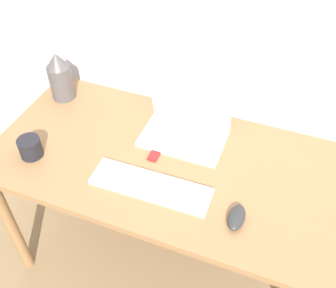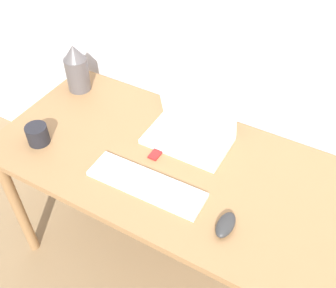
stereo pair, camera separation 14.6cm
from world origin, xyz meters
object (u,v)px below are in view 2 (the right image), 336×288
object	(u,v)px
keyboard	(146,184)
mug	(38,134)
mp3_player	(155,154)
vase	(76,68)
mouse	(226,225)
laptop	(191,129)

from	to	relation	value
keyboard	mug	world-z (taller)	mug
mp3_player	mug	size ratio (longest dim) A/B	0.64
vase	mp3_player	size ratio (longest dim) A/B	4.06
mouse	mp3_player	bearing A→B (deg)	154.84
vase	mug	bearing A→B (deg)	-77.02
keyboard	mouse	bearing A→B (deg)	-4.56
laptop	keyboard	distance (m)	0.31
laptop	vase	world-z (taller)	same
laptop	vase	size ratio (longest dim) A/B	1.47
mp3_player	mug	bearing A→B (deg)	-159.94
laptop	keyboard	bearing A→B (deg)	-94.51
mouse	mug	world-z (taller)	mug
laptop	mug	distance (m)	0.62
laptop	mug	xyz separation A→B (m)	(-0.53, -0.32, -0.01)
vase	laptop	bearing A→B (deg)	-4.51
laptop	vase	xyz separation A→B (m)	(-0.61, 0.05, 0.06)
laptop	mp3_player	bearing A→B (deg)	-115.25
keyboard	mouse	distance (m)	0.33
mouse	vase	size ratio (longest dim) A/B	0.48
laptop	mouse	size ratio (longest dim) A/B	3.07
laptop	mouse	bearing A→B (deg)	-48.12
laptop	mp3_player	size ratio (longest dim) A/B	5.97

